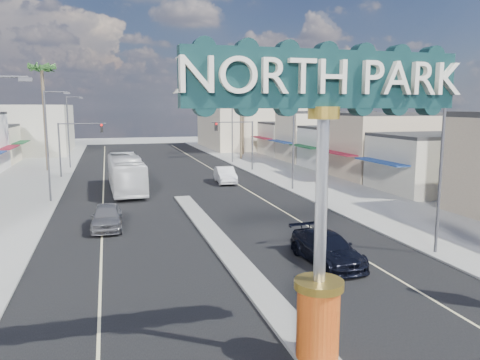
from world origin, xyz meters
TOP-DOWN VIEW (x-y plane):
  - ground at (0.00, 30.00)m, footprint 160.00×160.00m
  - road at (0.00, 30.00)m, footprint 20.00×120.00m
  - median_island at (0.00, 14.00)m, footprint 1.30×30.00m
  - sidewalk_left at (-14.00, 30.00)m, footprint 8.00×120.00m
  - sidewalk_right at (14.00, 30.00)m, footprint 8.00×120.00m
  - storefront_row_right at (24.00, 43.00)m, footprint 12.00×42.00m
  - backdrop_far_left at (-22.00, 75.00)m, footprint 20.00×20.00m
  - backdrop_far_right at (22.00, 75.00)m, footprint 20.00×20.00m
  - gateway_sign at (0.00, 1.98)m, footprint 8.20×1.50m
  - traffic_signal_left at (-9.18, 43.99)m, footprint 5.09×0.45m
  - traffic_signal_right at (9.18, 43.99)m, footprint 5.09×0.45m
  - streetlight_l_mid at (-10.43, 30.00)m, footprint 2.03×0.22m
  - streetlight_l_far at (-10.43, 52.00)m, footprint 2.03×0.22m
  - streetlight_r_near at (10.43, 10.00)m, footprint 2.03×0.22m
  - streetlight_r_mid at (10.43, 30.00)m, footprint 2.03×0.22m
  - streetlight_r_far at (10.43, 52.00)m, footprint 2.03×0.22m
  - palm_left_far at (-13.00, 50.00)m, footprint 2.60×2.60m
  - palm_right_mid at (13.00, 56.00)m, footprint 2.60×2.60m
  - palm_right_far at (15.00, 62.00)m, footprint 2.60×2.60m
  - suv_right at (4.39, 10.26)m, footprint 2.43×5.38m
  - car_parked_left at (-6.18, 20.11)m, footprint 2.08×4.80m
  - car_parked_right at (5.50, 35.67)m, footprint 2.11×5.10m
  - city_bus at (-4.41, 33.72)m, footprint 3.13×11.86m

SIDE VIEW (x-z plane):
  - ground at x=0.00m, z-range 0.00..0.00m
  - road at x=0.00m, z-range 0.00..0.01m
  - sidewalk_left at x=-14.00m, z-range 0.00..0.12m
  - sidewalk_right at x=14.00m, z-range 0.00..0.12m
  - median_island at x=0.00m, z-range 0.00..0.16m
  - suv_right at x=4.39m, z-range 0.00..1.53m
  - car_parked_left at x=-6.18m, z-range 0.00..1.61m
  - car_parked_right at x=5.50m, z-range 0.00..1.64m
  - city_bus at x=-4.41m, z-range 0.00..3.28m
  - storefront_row_right at x=24.00m, z-range 0.00..6.00m
  - backdrop_far_left at x=-22.00m, z-range 0.00..8.00m
  - backdrop_far_right at x=22.00m, z-range 0.00..8.00m
  - traffic_signal_left at x=-9.18m, z-range 1.27..7.27m
  - traffic_signal_right at x=9.18m, z-range 1.27..7.27m
  - streetlight_l_mid at x=-10.43m, z-range 0.57..9.57m
  - streetlight_l_far at x=-10.43m, z-range 0.57..9.57m
  - streetlight_r_near at x=10.43m, z-range 0.57..9.57m
  - streetlight_r_mid at x=10.43m, z-range 0.57..9.57m
  - streetlight_r_far at x=10.43m, z-range 0.57..9.57m
  - gateway_sign at x=0.00m, z-range 1.35..10.50m
  - palm_right_mid at x=13.00m, z-range 4.55..16.65m
  - palm_left_far at x=-13.00m, z-range 4.95..18.05m
  - palm_right_far at x=15.00m, z-range 5.34..19.44m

